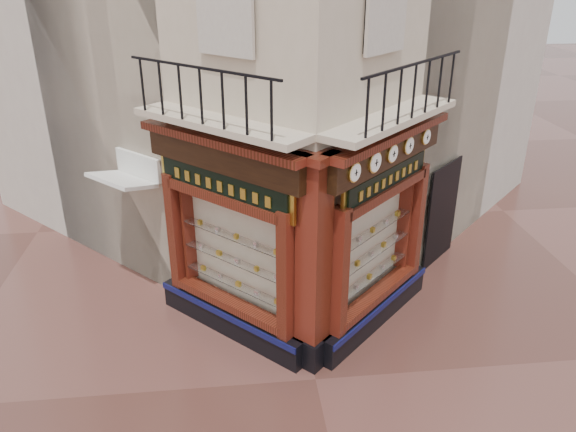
{
  "coord_description": "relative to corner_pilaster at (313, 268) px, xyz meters",
  "views": [
    {
      "loc": [
        -1.31,
        -7.59,
        6.66
      ],
      "look_at": [
        -0.26,
        2.0,
        2.24
      ],
      "focal_mm": 35.0,
      "sensor_mm": 36.0,
      "label": 1
    }
  ],
  "objects": [
    {
      "name": "neighbour_right",
      "position": [
        2.47,
        8.13,
        3.55
      ],
      "size": [
        11.31,
        11.31,
        11.0
      ],
      "primitive_type": "cube",
      "rotation": [
        0.0,
        0.0,
        0.79
      ],
      "color": "beige",
      "rests_on": "ground"
    },
    {
      "name": "clock_e",
      "position": [
        2.38,
        1.78,
        1.67
      ],
      "size": [
        0.25,
        0.25,
        0.31
      ],
      "rotation": [
        0.0,
        0.0,
        0.79
      ],
      "color": "gold",
      "rests_on": "ground"
    },
    {
      "name": "shopfront_left",
      "position": [
        -1.41,
        1.07,
        0.03
      ],
      "size": [
        2.86,
        2.86,
        3.98
      ],
      "rotation": [
        0.0,
        0.0,
        2.36
      ],
      "color": "black",
      "rests_on": "ground"
    },
    {
      "name": "signboard_right",
      "position": [
        1.46,
        1.01,
        1.15
      ],
      "size": [
        2.05,
        2.05,
        0.55
      ],
      "rotation": [
        0.0,
        0.0,
        0.79
      ],
      "color": "gold",
      "rests_on": "ground"
    },
    {
      "name": "ground",
      "position": [
        0.0,
        -0.5,
        -1.95
      ],
      "size": [
        80.0,
        80.0,
        0.0
      ],
      "primitive_type": "plane",
      "color": "#4A2922",
      "rests_on": "ground"
    },
    {
      "name": "clock_b",
      "position": [
        1.06,
        0.45,
        1.67
      ],
      "size": [
        0.3,
        0.3,
        0.37
      ],
      "rotation": [
        0.0,
        0.0,
        0.79
      ],
      "color": "gold",
      "rests_on": "ground"
    },
    {
      "name": "awning",
      "position": [
        -3.52,
        2.81,
        -1.95
      ],
      "size": [
        1.53,
        1.53,
        0.25
      ],
      "primitive_type": null,
      "rotation": [
        0.21,
        0.0,
        2.36
      ],
      "color": "silver",
      "rests_on": "ground"
    },
    {
      "name": "signboard_left",
      "position": [
        -1.46,
        1.01,
        1.15
      ],
      "size": [
        2.29,
        2.29,
        0.61
      ],
      "rotation": [
        0.0,
        0.0,
        2.36
      ],
      "color": "gold",
      "rests_on": "ground"
    },
    {
      "name": "corner_pilaster",
      "position": [
        0.0,
        0.0,
        0.0
      ],
      "size": [
        0.85,
        0.85,
        3.98
      ],
      "rotation": [
        0.0,
        0.0,
        0.79
      ],
      "color": "black",
      "rests_on": "ground"
    },
    {
      "name": "balcony",
      "position": [
        0.0,
        0.99,
        2.27
      ],
      "size": [
        5.94,
        2.97,
        1.03
      ],
      "color": "#C6B39A",
      "rests_on": "ground"
    },
    {
      "name": "clock_c",
      "position": [
        1.47,
        0.87,
        1.67
      ],
      "size": [
        0.27,
        0.27,
        0.33
      ],
      "rotation": [
        0.0,
        0.0,
        0.79
      ],
      "color": "gold",
      "rests_on": "ground"
    },
    {
      "name": "shopfront_right",
      "position": [
        1.41,
        1.07,
        0.03
      ],
      "size": [
        2.86,
        2.86,
        3.98
      ],
      "rotation": [
        0.0,
        0.0,
        0.79
      ],
      "color": "black",
      "rests_on": "ground"
    },
    {
      "name": "clock_d",
      "position": [
        1.89,
        1.29,
        1.67
      ],
      "size": [
        0.27,
        0.27,
        0.33
      ],
      "rotation": [
        0.0,
        0.0,
        0.79
      ],
      "color": "gold",
      "rests_on": "ground"
    },
    {
      "name": "neighbour_left",
      "position": [
        -2.47,
        8.13,
        3.55
      ],
      "size": [
        11.31,
        11.31,
        11.0
      ],
      "primitive_type": "cube",
      "rotation": [
        0.0,
        0.0,
        0.79
      ],
      "color": "beige",
      "rests_on": "ground"
    },
    {
      "name": "clock_a",
      "position": [
        0.62,
        0.02,
        1.67
      ],
      "size": [
        0.27,
        0.27,
        0.33
      ],
      "rotation": [
        0.0,
        0.0,
        0.79
      ],
      "color": "gold",
      "rests_on": "ground"
    }
  ]
}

